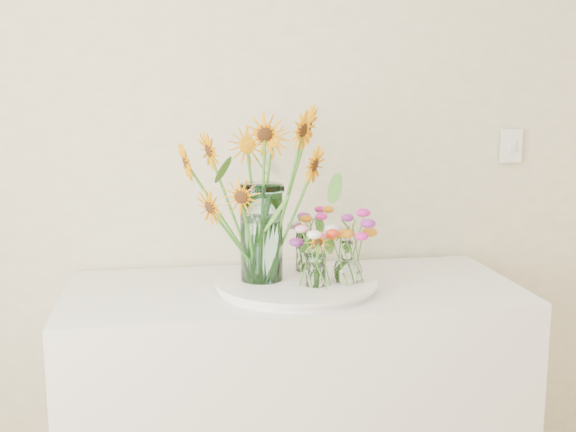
# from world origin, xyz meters

# --- Properties ---
(counter) EXTENTS (1.40, 0.60, 0.90)m
(counter) POSITION_xyz_m (-0.31, 1.93, 0.45)
(counter) COLOR white
(counter) RESTS_ON ground_plane
(tray) EXTENTS (0.47, 0.47, 0.02)m
(tray) POSITION_xyz_m (-0.31, 1.89, 0.91)
(tray) COLOR white
(tray) RESTS_ON counter
(mason_jar) EXTENTS (0.16, 0.16, 0.30)m
(mason_jar) POSITION_xyz_m (-0.41, 1.92, 1.08)
(mason_jar) COLOR #BBF5F7
(mason_jar) RESTS_ON tray
(sunflower_bouquet) EXTENTS (1.00, 1.00, 0.54)m
(sunflower_bouquet) POSITION_xyz_m (-0.41, 1.92, 1.20)
(sunflower_bouquet) COLOR orange
(sunflower_bouquet) RESTS_ON tray
(small_vase_a) EXTENTS (0.06, 0.06, 0.10)m
(small_vase_a) POSITION_xyz_m (-0.26, 1.82, 0.98)
(small_vase_a) COLOR white
(small_vase_a) RESTS_ON tray
(wildflower_posy_a) EXTENTS (0.21, 0.21, 0.19)m
(wildflower_posy_a) POSITION_xyz_m (-0.26, 1.82, 1.02)
(wildflower_posy_a) COLOR orange
(wildflower_posy_a) RESTS_ON tray
(small_vase_b) EXTENTS (0.11, 0.11, 0.13)m
(small_vase_b) POSITION_xyz_m (-0.16, 1.85, 0.99)
(small_vase_b) COLOR white
(small_vase_b) RESTS_ON tray
(wildflower_posy_b) EXTENTS (0.21, 0.21, 0.22)m
(wildflower_posy_b) POSITION_xyz_m (-0.16, 1.85, 1.04)
(wildflower_posy_b) COLOR orange
(wildflower_posy_b) RESTS_ON tray
(small_vase_c) EXTENTS (0.09, 0.09, 0.13)m
(small_vase_c) POSITION_xyz_m (-0.25, 2.01, 0.99)
(small_vase_c) COLOR white
(small_vase_c) RESTS_ON tray
(wildflower_posy_c) EXTENTS (0.19, 0.19, 0.22)m
(wildflower_posy_c) POSITION_xyz_m (-0.25, 2.01, 1.03)
(wildflower_posy_c) COLOR orange
(wildflower_posy_c) RESTS_ON tray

